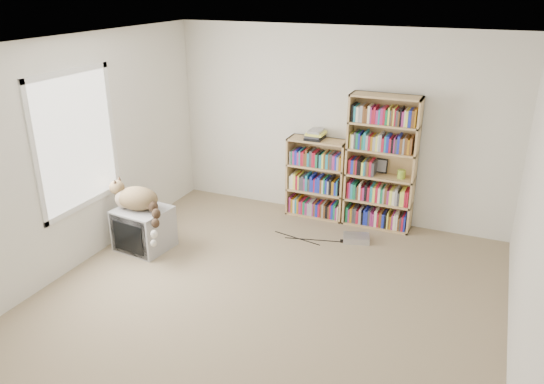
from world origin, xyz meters
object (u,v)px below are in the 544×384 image
at_px(bookcase_tall, 381,166).
at_px(dvd_player, 356,238).
at_px(crt_tv, 144,228).
at_px(bookcase_short, 317,181).
at_px(cat, 139,203).

height_order(bookcase_tall, dvd_player, bookcase_tall).
xyz_separation_m(crt_tv, bookcase_tall, (2.42, 1.72, 0.57)).
distance_m(crt_tv, bookcase_tall, 3.03).
xyz_separation_m(crt_tv, bookcase_short, (1.58, 1.72, 0.24)).
relative_size(crt_tv, cat, 0.81).
bearing_deg(cat, bookcase_tall, 27.67).
height_order(bookcase_short, dvd_player, bookcase_short).
bearing_deg(crt_tv, bookcase_tall, 41.69).
bearing_deg(bookcase_short, bookcase_tall, -0.02).
distance_m(cat, bookcase_tall, 3.00).
distance_m(crt_tv, dvd_player, 2.58).
height_order(crt_tv, bookcase_tall, bookcase_tall).
distance_m(crt_tv, cat, 0.36).
height_order(crt_tv, dvd_player, crt_tv).
relative_size(bookcase_tall, bookcase_short, 1.60).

